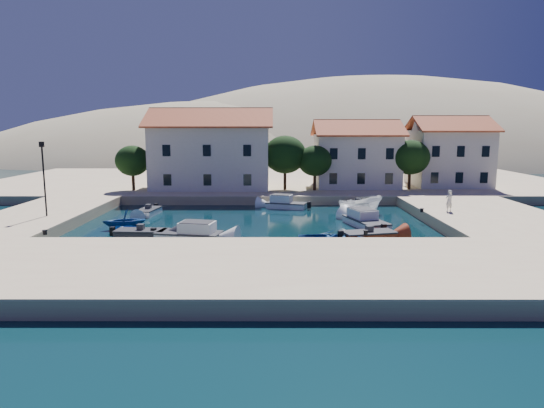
{
  "coord_description": "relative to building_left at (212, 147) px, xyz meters",
  "views": [
    {
      "loc": [
        1.55,
        -32.07,
        8.36
      ],
      "look_at": [
        1.48,
        8.18,
        2.0
      ],
      "focal_mm": 32.0,
      "sensor_mm": 36.0,
      "label": 1
    }
  ],
  "objects": [
    {
      "name": "ground",
      "position": [
        6.0,
        -28.0,
        -5.94
      ],
      "size": [
        400.0,
        400.0,
        0.0
      ],
      "primitive_type": "plane",
      "color": "black",
      "rests_on": "ground"
    },
    {
      "name": "quay_south",
      "position": [
        6.0,
        -34.0,
        -5.44
      ],
      "size": [
        52.0,
        12.0,
        1.0
      ],
      "primitive_type": "cube",
      "color": "#C9AD89",
      "rests_on": "ground"
    },
    {
      "name": "quay_east",
      "position": [
        26.5,
        -18.0,
        -5.44
      ],
      "size": [
        11.0,
        20.0,
        1.0
      ],
      "primitive_type": "cube",
      "color": "#C9AD89",
      "rests_on": "ground"
    },
    {
      "name": "quay_west",
      "position": [
        -13.0,
        -18.0,
        -5.44
      ],
      "size": [
        8.0,
        20.0,
        1.0
      ],
      "primitive_type": "cube",
      "color": "#C9AD89",
      "rests_on": "ground"
    },
    {
      "name": "quay_north",
      "position": [
        8.0,
        10.0,
        -5.44
      ],
      "size": [
        80.0,
        36.0,
        1.0
      ],
      "primitive_type": "cube",
      "color": "#C9AD89",
      "rests_on": "ground"
    },
    {
      "name": "hills",
      "position": [
        26.64,
        95.62,
        -29.34
      ],
      "size": [
        254.0,
        176.0,
        99.0
      ],
      "color": "tan",
      "rests_on": "ground"
    },
    {
      "name": "building_left",
      "position": [
        0.0,
        0.0,
        0.0
      ],
      "size": [
        14.7,
        9.45,
        9.7
      ],
      "color": "beige",
      "rests_on": "quay_north"
    },
    {
      "name": "building_mid",
      "position": [
        18.0,
        1.0,
        -0.71
      ],
      "size": [
        10.5,
        8.4,
        8.3
      ],
      "color": "beige",
      "rests_on": "quay_north"
    },
    {
      "name": "building_right",
      "position": [
        30.0,
        2.0,
        -0.46
      ],
      "size": [
        9.45,
        8.4,
        8.8
      ],
      "color": "beige",
      "rests_on": "quay_north"
    },
    {
      "name": "trees",
      "position": [
        10.51,
        -2.54,
        -1.1
      ],
      "size": [
        37.3,
        5.3,
        6.45
      ],
      "color": "#382314",
      "rests_on": "quay_north"
    },
    {
      "name": "lamppost",
      "position": [
        -11.5,
        -20.0,
        -1.18
      ],
      "size": [
        0.35,
        0.25,
        6.22
      ],
      "color": "black",
      "rests_on": "quay_west"
    },
    {
      "name": "bollards",
      "position": [
        8.8,
        -24.13,
        -4.79
      ],
      "size": [
        29.36,
        9.56,
        0.3
      ],
      "color": "black",
      "rests_on": "ground"
    },
    {
      "name": "motorboat_grey_sw",
      "position": [
        -2.59,
        -23.7,
        -5.64
      ],
      "size": [
        3.93,
        1.95,
        1.25
      ],
      "rotation": [
        0.0,
        0.0,
        -0.07
      ],
      "color": "#303035",
      "rests_on": "ground"
    },
    {
      "name": "cabin_cruiser_south",
      "position": [
        1.24,
        -24.53,
        -5.46
      ],
      "size": [
        5.18,
        3.0,
        1.6
      ],
      "rotation": [
        0.0,
        0.0,
        -0.2
      ],
      "color": "white",
      "rests_on": "ground"
    },
    {
      "name": "rowboat_south",
      "position": [
        11.93,
        -25.84,
        -5.94
      ],
      "size": [
        5.24,
        3.85,
        1.05
      ],
      "primitive_type": "imported",
      "rotation": [
        0.0,
        0.0,
        1.53
      ],
      "color": "#1A498F",
      "rests_on": "ground"
    },
    {
      "name": "motorboat_red_se",
      "position": [
        14.83,
        -24.32,
        -5.64
      ],
      "size": [
        4.24,
        2.65,
        1.25
      ],
      "rotation": [
        0.0,
        0.0,
        0.24
      ],
      "color": "maroon",
      "rests_on": "ground"
    },
    {
      "name": "cabin_cruiser_east",
      "position": [
        15.51,
        -19.46,
        -5.46
      ],
      "size": [
        3.48,
        5.58,
        1.6
      ],
      "rotation": [
        0.0,
        0.0,
        1.86
      ],
      "color": "white",
      "rests_on": "ground"
    },
    {
      "name": "boat_east",
      "position": [
        16.02,
        -13.91,
        -5.94
      ],
      "size": [
        5.27,
        3.84,
        1.91
      ],
      "primitive_type": "imported",
      "rotation": [
        0.0,
        0.0,
        2.02
      ],
      "color": "white",
      "rests_on": "ground"
    },
    {
      "name": "motorboat_white_ne",
      "position": [
        16.53,
        -9.76,
        -5.64
      ],
      "size": [
        2.17,
        3.65,
        1.25
      ],
      "rotation": [
        0.0,
        0.0,
        1.74
      ],
      "color": "white",
      "rests_on": "ground"
    },
    {
      "name": "rowboat_west",
      "position": [
        -4.8,
        -20.58,
        -5.94
      ],
      "size": [
        4.08,
        3.76,
        1.79
      ],
      "primitive_type": "imported",
      "rotation": [
        0.0,
        0.0,
        -1.29
      ],
      "color": "#1A498F",
      "rests_on": "ground"
    },
    {
      "name": "motorboat_white_west",
      "position": [
        -4.49,
        -13.95,
        -5.64
      ],
      "size": [
        1.98,
        3.67,
        1.25
      ],
      "rotation": [
        0.0,
        0.0,
        -1.7
      ],
      "color": "white",
      "rests_on": "ground"
    },
    {
      "name": "cabin_cruiser_north",
      "position": [
        8.99,
        -10.01,
        -5.46
      ],
      "size": [
        4.46,
        2.87,
        1.6
      ],
      "rotation": [
        0.0,
        0.0,
        2.85
      ],
      "color": "white",
      "rests_on": "ground"
    },
    {
      "name": "pedestrian",
      "position": [
        23.16,
        -17.72,
        -3.97
      ],
      "size": [
        0.82,
        0.69,
        1.92
      ],
      "primitive_type": "imported",
      "rotation": [
        0.0,
        0.0,
        3.52
      ],
      "color": "silver",
      "rests_on": "quay_east"
    }
  ]
}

